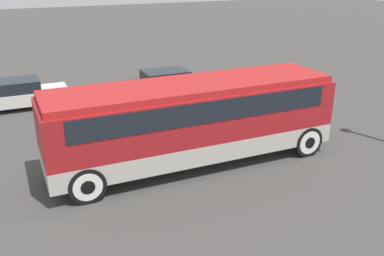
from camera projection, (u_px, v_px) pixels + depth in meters
The scene contains 4 objects.
ground_plane at pixel (192, 162), 15.04m from camera, with size 120.00×120.00×0.00m, color #423F3D.
tour_bus at pixel (195, 115), 14.45m from camera, with size 9.88×2.67×2.89m.
parked_car_near at pixel (17, 94), 20.45m from camera, with size 4.54×1.83×1.38m.
parked_car_mid at pixel (168, 84), 22.00m from camera, with size 4.32×1.86×1.45m.
Camera 1 is at (-5.59, -12.38, 6.57)m, focal length 40.00 mm.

